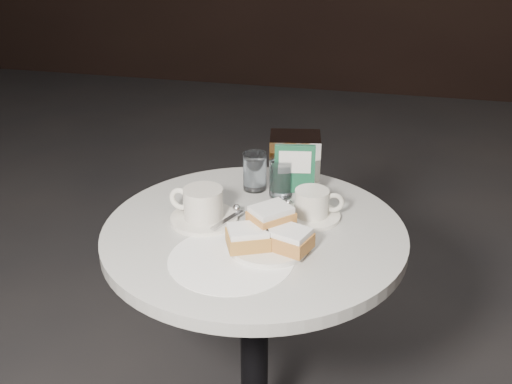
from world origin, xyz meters
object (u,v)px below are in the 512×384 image
object	(u,v)px
beignet_plate	(269,236)
coffee_cup_left	(203,207)
water_glass_left	(255,172)
coffee_cup_right	(312,206)
cafe_table	(254,300)
water_glass_right	(281,178)
napkin_dispenser	(295,163)

from	to	relation	value
beignet_plate	coffee_cup_left	size ratio (longest dim) A/B	1.10
water_glass_left	coffee_cup_right	bearing A→B (deg)	-36.76
cafe_table	water_glass_left	world-z (taller)	water_glass_left
coffee_cup_left	water_glass_right	bearing A→B (deg)	56.42
beignet_plate	napkin_dispenser	bearing A→B (deg)	89.25
beignet_plate	water_glass_left	bearing A→B (deg)	108.58
coffee_cup_right	napkin_dispenser	bearing A→B (deg)	103.15
cafe_table	water_glass_right	distance (m)	0.31
coffee_cup_left	water_glass_left	size ratio (longest dim) A/B	1.83
water_glass_left	water_glass_right	bearing A→B (deg)	-18.64
coffee_cup_left	water_glass_right	distance (m)	0.23
cafe_table	coffee_cup_right	xyz separation A→B (m)	(0.12, 0.08, 0.23)
beignet_plate	water_glass_right	size ratio (longest dim) A/B	2.01
cafe_table	napkin_dispenser	world-z (taller)	napkin_dispenser
beignet_plate	water_glass_right	bearing A→B (deg)	94.90
napkin_dispenser	coffee_cup_left	bearing A→B (deg)	-139.45
coffee_cup_right	napkin_dispenser	world-z (taller)	napkin_dispenser
cafe_table	coffee_cup_left	distance (m)	0.27
water_glass_left	napkin_dispenser	world-z (taller)	napkin_dispenser
cafe_table	beignet_plate	bearing A→B (deg)	-56.58
cafe_table	coffee_cup_left	size ratio (longest dim) A/B	4.14
coffee_cup_left	napkin_dispenser	size ratio (longest dim) A/B	1.23
coffee_cup_right	napkin_dispenser	distance (m)	0.16
napkin_dispenser	cafe_table	bearing A→B (deg)	-112.95
water_glass_right	coffee_cup_right	bearing A→B (deg)	-46.89
coffee_cup_right	napkin_dispenser	size ratio (longest dim) A/B	1.11
napkin_dispenser	coffee_cup_right	bearing A→B (deg)	-74.56
cafe_table	water_glass_left	bearing A→B (deg)	102.25
coffee_cup_right	water_glass_left	distance (m)	0.21
beignet_plate	napkin_dispenser	world-z (taller)	napkin_dispenser
water_glass_right	coffee_cup_left	bearing A→B (deg)	-132.12
water_glass_left	water_glass_right	size ratio (longest dim) A/B	1.00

